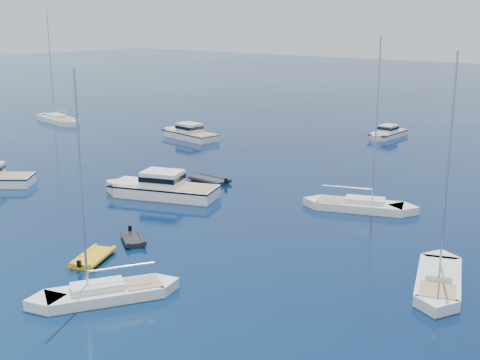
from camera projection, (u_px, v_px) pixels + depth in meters
name	position (u px, v px, depth m)	size (l,w,h in m)	color
motor_cruiser_centre	(161.00, 196.00, 58.76)	(3.53, 11.55, 3.03)	white
motor_cruiser_far_l	(188.00, 138.00, 85.90)	(3.08, 10.07, 2.64)	silver
motor_cruiser_horizon	(387.00, 137.00, 86.56)	(2.49, 8.15, 2.14)	silver
sailboat_fore	(105.00, 299.00, 37.68)	(2.45, 9.42, 13.85)	white
sailboat_mid_r	(438.00, 285.00, 39.52)	(2.58, 9.93, 14.60)	silver
sailboat_centre	(360.00, 210.00, 54.73)	(2.65, 10.20, 15.00)	silver
sailboat_far_l	(58.00, 122.00, 98.66)	(3.08, 11.86, 17.44)	silver
tender_yellow	(93.00, 260.00, 43.49)	(2.12, 3.92, 0.95)	#F1B00E
tender_grey_near	(133.00, 242.00, 47.00)	(1.78, 3.15, 0.95)	black
tender_grey_far	(210.00, 182.00, 63.71)	(2.32, 4.36, 0.95)	black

